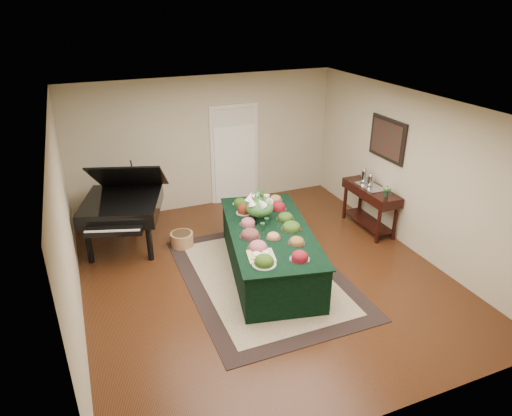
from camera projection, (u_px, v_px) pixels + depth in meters
name	position (u px, v px, depth m)	size (l,w,h in m)	color
ground	(263.00, 274.00, 7.36)	(6.00, 6.00, 0.00)	black
area_rug	(264.00, 277.00, 7.28)	(2.41, 3.37, 0.01)	black
kitchen_doorway	(235.00, 155.00, 9.62)	(1.05, 0.07, 2.10)	silver
buffet_table	(269.00, 250.00, 7.30)	(1.78, 2.86, 0.76)	black
food_platters	(268.00, 226.00, 7.15)	(1.32, 2.32, 0.13)	silver
cutting_board	(261.00, 254.00, 6.39)	(0.44, 0.44, 0.10)	tan
green_goblets	(265.00, 226.00, 7.05)	(0.20, 0.21, 0.18)	black
floral_centerpiece	(260.00, 204.00, 7.33)	(0.47, 0.47, 0.47)	black
grand_piano	(122.00, 206.00, 7.87)	(1.73, 1.81, 1.61)	black
wicker_basket	(182.00, 239.00, 8.14)	(0.40, 0.40, 0.25)	#996A3E
mahogany_sideboard	(371.00, 197.00, 8.54)	(0.45, 1.31, 0.85)	black
tea_service	(368.00, 179.00, 8.53)	(0.34, 0.58, 0.30)	silver
pink_bouquet	(387.00, 189.00, 8.04)	(0.16, 0.16, 0.20)	black
wall_painting	(387.00, 139.00, 8.16)	(0.05, 0.95, 0.75)	black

